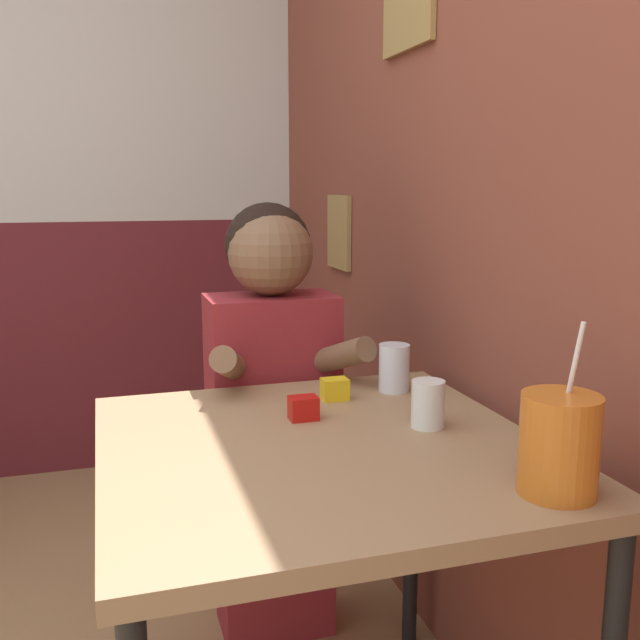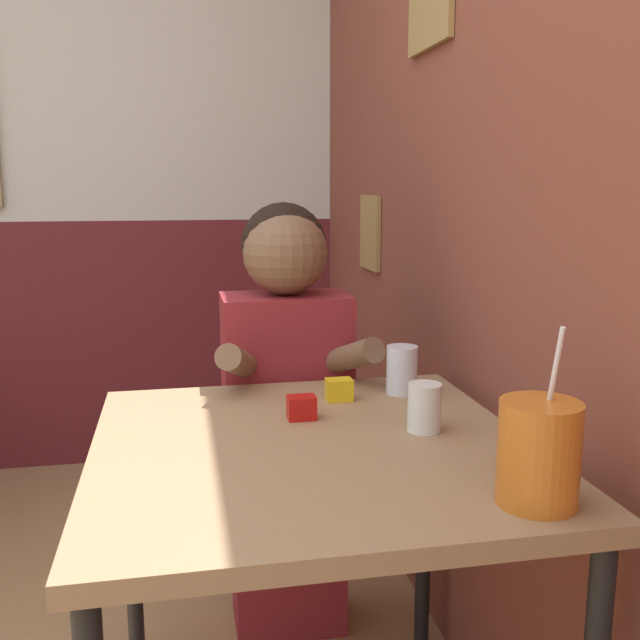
{
  "view_description": "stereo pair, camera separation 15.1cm",
  "coord_description": "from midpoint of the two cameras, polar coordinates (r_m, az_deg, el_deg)",
  "views": [
    {
      "loc": [
        0.61,
        -0.87,
        1.25
      ],
      "look_at": [
        1.05,
        0.55,
        0.97
      ],
      "focal_mm": 40.0,
      "sensor_mm": 36.0,
      "label": 1
    },
    {
      "loc": [
        0.76,
        -0.91,
        1.25
      ],
      "look_at": [
        1.05,
        0.55,
        0.97
      ],
      "focal_mm": 40.0,
      "sensor_mm": 36.0,
      "label": 2
    }
  ],
  "objects": [
    {
      "name": "glass_near_pitcher",
      "position": [
        1.72,
        3.44,
        -3.87
      ],
      "size": [
        0.07,
        0.07,
        0.11
      ],
      "color": "silver",
      "rests_on": "main_table"
    },
    {
      "name": "cocktail_pitcher",
      "position": [
        1.19,
        15.14,
        -9.66
      ],
      "size": [
        0.13,
        0.13,
        0.28
      ],
      "color": "#C6661E",
      "rests_on": "main_table"
    },
    {
      "name": "glass_center",
      "position": [
        1.47,
        5.71,
        -6.75
      ],
      "size": [
        0.07,
        0.07,
        0.1
      ],
      "color": "silver",
      "rests_on": "main_table"
    },
    {
      "name": "main_table",
      "position": [
        1.42,
        -2.98,
        -12.65
      ],
      "size": [
        0.84,
        0.86,
        0.76
      ],
      "color": "#93704C",
      "rests_on": "ground_plane"
    },
    {
      "name": "condiment_ketchup",
      "position": [
        1.52,
        -4.21,
        -7.09
      ],
      "size": [
        0.06,
        0.04,
        0.05
      ],
      "color": "#B7140F",
      "rests_on": "main_table"
    },
    {
      "name": "person_seated",
      "position": [
        1.96,
        -6.07,
        -6.92
      ],
      "size": [
        0.42,
        0.42,
        1.21
      ],
      "color": "maroon",
      "rests_on": "ground_plane"
    },
    {
      "name": "condiment_mustard",
      "position": [
        1.65,
        -1.44,
        -5.59
      ],
      "size": [
        0.06,
        0.04,
        0.05
      ],
      "color": "yellow",
      "rests_on": "main_table"
    },
    {
      "name": "brick_wall_right",
      "position": [
        2.21,
        4.17,
        13.29
      ],
      "size": [
        0.08,
        4.32,
        2.7
      ],
      "color": "brown",
      "rests_on": "ground_plane"
    }
  ]
}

